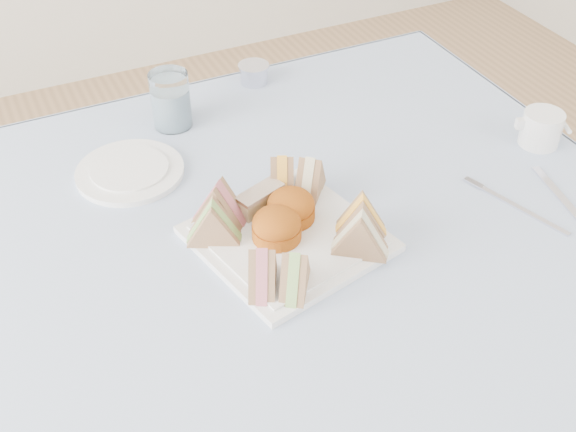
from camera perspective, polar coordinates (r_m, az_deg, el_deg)
name	(u,v)px	position (r m, az deg, el deg)	size (l,w,h in m)	color
table	(319,382)	(1.38, 2.44, -13.00)	(0.90, 0.90, 0.74)	brown
tablecloth	(325,232)	(1.10, 2.98, -1.25)	(1.02, 1.02, 0.01)	#ABC2D9
serving_plate	(288,239)	(1.07, 0.00, -1.80)	(0.25, 0.25, 0.01)	white
sandwich_fl_a	(262,267)	(0.97, -2.03, -4.06)	(0.08, 0.04, 0.07)	#9E7254
sandwich_fl_b	(295,271)	(0.97, 0.55, -4.35)	(0.07, 0.03, 0.07)	#9E7254
sandwich_fr_a	(362,214)	(1.06, 5.83, 0.14)	(0.08, 0.04, 0.07)	#9E7254
sandwich_fr_b	(360,232)	(1.03, 5.74, -1.30)	(0.08, 0.04, 0.07)	#9E7254
sandwich_bl_a	(213,221)	(1.05, -5.92, -0.42)	(0.08, 0.04, 0.07)	#9E7254
sandwich_bl_b	(219,202)	(1.08, -5.46, 1.13)	(0.08, 0.04, 0.07)	#9E7254
sandwich_br_a	(310,176)	(1.13, 1.75, 3.21)	(0.08, 0.04, 0.07)	#9E7254
sandwich_br_b	(282,174)	(1.13, -0.47, 3.36)	(0.08, 0.04, 0.07)	#9E7254
scone_left	(277,226)	(1.05, -0.91, -0.81)	(0.07, 0.07, 0.05)	#9C4213
scone_right	(291,207)	(1.08, 0.23, 0.71)	(0.07, 0.07, 0.05)	#9C4213
pastry_slice	(260,200)	(1.11, -2.22, 1.27)	(0.08, 0.03, 0.04)	tan
side_plate	(130,172)	(1.23, -12.38, 3.44)	(0.18, 0.18, 0.01)	white
water_glass	(171,100)	(1.32, -9.26, 9.04)	(0.07, 0.07, 0.10)	white
tea_strainer	(254,75)	(1.46, -2.71, 11.11)	(0.06, 0.06, 0.03)	silver
knife	(562,198)	(1.24, 20.83, 1.32)	(0.01, 0.17, 0.00)	silver
fork	(524,211)	(1.19, 18.15, 0.41)	(0.01, 0.16, 0.00)	silver
creamer_jug	(541,129)	(1.34, 19.38, 6.54)	(0.07, 0.07, 0.06)	white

